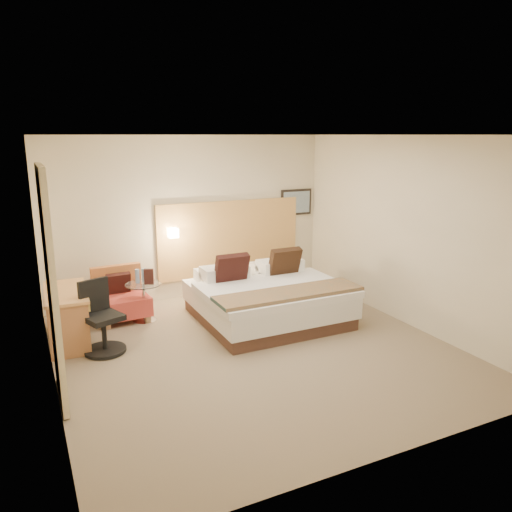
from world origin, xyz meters
name	(u,v)px	position (x,y,z in m)	size (l,w,h in m)	color
floor	(255,350)	(0.00, 0.00, -0.01)	(4.80, 5.00, 0.02)	#7B6952
ceiling	(255,134)	(0.00, 0.00, 2.71)	(4.80, 5.00, 0.02)	white
wall_back	(190,218)	(0.00, 2.51, 1.35)	(4.80, 0.02, 2.70)	beige
wall_front	(392,311)	(0.00, -2.51, 1.35)	(4.80, 0.02, 2.70)	beige
wall_left	(43,270)	(-2.41, 0.00, 1.35)	(0.02, 5.00, 2.70)	beige
wall_right	(407,232)	(2.41, 0.00, 1.35)	(0.02, 5.00, 2.70)	beige
headboard_panel	(230,238)	(0.70, 2.47, 0.95)	(2.60, 0.04, 1.30)	tan
art_frame	(296,202)	(2.02, 2.48, 1.50)	(0.62, 0.03, 0.47)	black
art_canvas	(297,202)	(2.02, 2.46, 1.50)	(0.54, 0.01, 0.39)	gray
lamp_arm	(172,232)	(-0.35, 2.42, 1.15)	(0.02, 0.02, 0.12)	silver
lamp_shade	(173,233)	(-0.35, 2.36, 1.15)	(0.15, 0.15, 0.15)	#FFEDC6
curtain	(52,288)	(-2.36, -0.25, 1.22)	(0.06, 0.90, 2.42)	beige
bottle_a	(137,276)	(-1.11, 1.69, 0.68)	(0.06, 0.06, 0.21)	#8CAAD9
bottle_b	(144,275)	(-1.01, 1.70, 0.68)	(0.06, 0.06, 0.21)	#7FA2C4
menu_folder	(149,277)	(-0.97, 1.56, 0.69)	(0.14, 0.05, 0.23)	#331614
bed	(267,298)	(0.63, 0.92, 0.33)	(2.09, 2.00, 1.00)	#452B22
lounge_chair	(121,299)	(-1.33, 1.87, 0.31)	(0.78, 0.70, 0.78)	#A1714C
side_table	(144,300)	(-1.05, 1.61, 0.32)	(0.68, 0.68, 0.58)	silver
desk	(68,302)	(-2.11, 1.28, 0.57)	(0.59, 1.18, 0.72)	tan
desk_chair	(101,323)	(-1.78, 0.79, 0.38)	(0.67, 0.67, 0.92)	black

